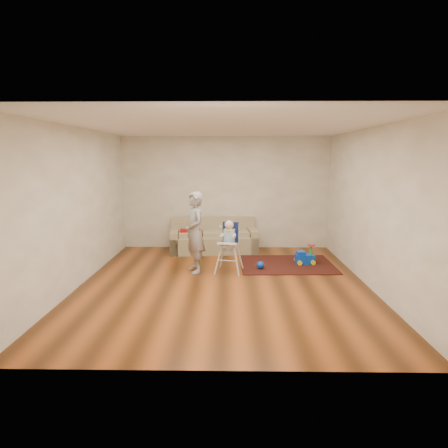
{
  "coord_description": "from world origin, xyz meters",
  "views": [
    {
      "loc": [
        0.11,
        -6.32,
        2.19
      ],
      "look_at": [
        0.0,
        0.4,
        1.0
      ],
      "focal_mm": 30.0,
      "sensor_mm": 36.0,
      "label": 1
    }
  ],
  "objects_px": {
    "ride_on_toy": "(305,254)",
    "toy_ball": "(260,265)",
    "side_table": "(182,242)",
    "adult": "(195,232)",
    "high_chair": "(229,247)",
    "sofa": "(214,235)"
  },
  "relations": [
    {
      "from": "high_chair",
      "to": "toy_ball",
      "type": "bearing_deg",
      "value": 25.43
    },
    {
      "from": "ride_on_toy",
      "to": "toy_ball",
      "type": "distance_m",
      "value": 1.04
    },
    {
      "from": "side_table",
      "to": "ride_on_toy",
      "type": "height_order",
      "value": "side_table"
    },
    {
      "from": "ride_on_toy",
      "to": "high_chair",
      "type": "xyz_separation_m",
      "value": [
        -1.58,
        -0.55,
        0.27
      ]
    },
    {
      "from": "sofa",
      "to": "toy_ball",
      "type": "bearing_deg",
      "value": -60.83
    },
    {
      "from": "toy_ball",
      "to": "high_chair",
      "type": "distance_m",
      "value": 0.76
    },
    {
      "from": "sofa",
      "to": "adult",
      "type": "distance_m",
      "value": 1.67
    },
    {
      "from": "high_chair",
      "to": "ride_on_toy",
      "type": "bearing_deg",
      "value": 30.72
    },
    {
      "from": "ride_on_toy",
      "to": "adult",
      "type": "bearing_deg",
      "value": -171.85
    },
    {
      "from": "ride_on_toy",
      "to": "adult",
      "type": "xyz_separation_m",
      "value": [
        -2.24,
        -0.55,
        0.56
      ]
    },
    {
      "from": "toy_ball",
      "to": "high_chair",
      "type": "bearing_deg",
      "value": -166.09
    },
    {
      "from": "toy_ball",
      "to": "adult",
      "type": "relative_size",
      "value": 0.1
    },
    {
      "from": "sofa",
      "to": "ride_on_toy",
      "type": "bearing_deg",
      "value": -33.59
    },
    {
      "from": "sofa",
      "to": "adult",
      "type": "xyz_separation_m",
      "value": [
        -0.29,
        -1.59,
        0.39
      ]
    },
    {
      "from": "toy_ball",
      "to": "adult",
      "type": "bearing_deg",
      "value": -172.99
    },
    {
      "from": "sofa",
      "to": "toy_ball",
      "type": "xyz_separation_m",
      "value": [
        0.99,
        -1.44,
        -0.3
      ]
    },
    {
      "from": "ride_on_toy",
      "to": "toy_ball",
      "type": "xyz_separation_m",
      "value": [
        -0.95,
        -0.4,
        -0.13
      ]
    },
    {
      "from": "sofa",
      "to": "ride_on_toy",
      "type": "distance_m",
      "value": 2.21
    },
    {
      "from": "side_table",
      "to": "toy_ball",
      "type": "relative_size",
      "value": 3.03
    },
    {
      "from": "side_table",
      "to": "sofa",
      "type": "bearing_deg",
      "value": -2.45
    },
    {
      "from": "side_table",
      "to": "high_chair",
      "type": "xyz_separation_m",
      "value": [
        1.12,
        -1.62,
        0.26
      ]
    },
    {
      "from": "toy_ball",
      "to": "high_chair",
      "type": "relative_size",
      "value": 0.15
    }
  ]
}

